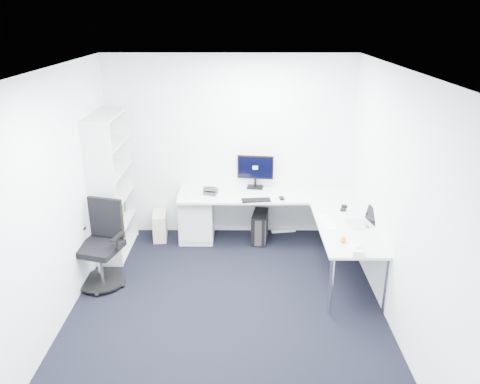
{
  "coord_description": "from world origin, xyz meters",
  "views": [
    {
      "loc": [
        0.17,
        -4.58,
        3.21
      ],
      "look_at": [
        0.15,
        1.05,
        1.05
      ],
      "focal_mm": 35.0,
      "sensor_mm": 36.0,
      "label": 1
    }
  ],
  "objects_px": {
    "l_desk": "(268,228)",
    "laptop": "(358,216)",
    "task_chair": "(98,246)",
    "monitor": "(255,172)",
    "bookshelf": "(111,185)"
  },
  "relations": [
    {
      "from": "task_chair",
      "to": "monitor",
      "type": "xyz_separation_m",
      "value": [
        1.96,
        1.48,
        0.47
      ]
    },
    {
      "from": "l_desk",
      "to": "task_chair",
      "type": "xyz_separation_m",
      "value": [
        -2.14,
        -0.88,
        0.16
      ]
    },
    {
      "from": "task_chair",
      "to": "monitor",
      "type": "relative_size",
      "value": 2.02
    },
    {
      "from": "l_desk",
      "to": "task_chair",
      "type": "relative_size",
      "value": 2.38
    },
    {
      "from": "bookshelf",
      "to": "monitor",
      "type": "distance_m",
      "value": 2.07
    },
    {
      "from": "task_chair",
      "to": "laptop",
      "type": "relative_size",
      "value": 3.4
    },
    {
      "from": "l_desk",
      "to": "task_chair",
      "type": "bearing_deg",
      "value": -157.55
    },
    {
      "from": "monitor",
      "to": "laptop",
      "type": "bearing_deg",
      "value": -38.91
    },
    {
      "from": "l_desk",
      "to": "monitor",
      "type": "relative_size",
      "value": 4.81
    },
    {
      "from": "l_desk",
      "to": "laptop",
      "type": "distance_m",
      "value": 1.36
    },
    {
      "from": "bookshelf",
      "to": "laptop",
      "type": "relative_size",
      "value": 6.26
    },
    {
      "from": "l_desk",
      "to": "laptop",
      "type": "height_order",
      "value": "laptop"
    },
    {
      "from": "monitor",
      "to": "laptop",
      "type": "distance_m",
      "value": 1.8
    },
    {
      "from": "l_desk",
      "to": "task_chair",
      "type": "distance_m",
      "value": 2.32
    },
    {
      "from": "l_desk",
      "to": "monitor",
      "type": "bearing_deg",
      "value": 106.49
    }
  ]
}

